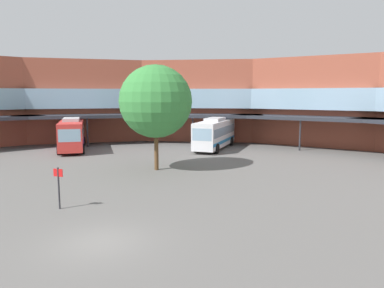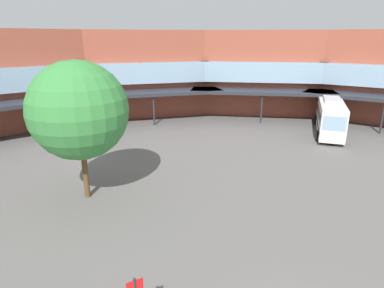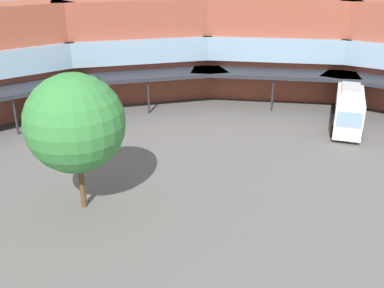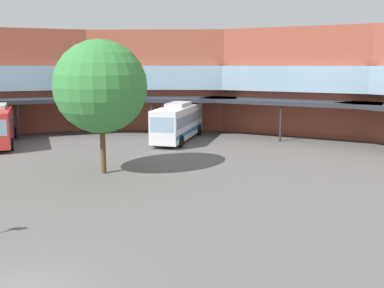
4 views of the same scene
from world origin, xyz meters
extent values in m
plane|color=#605E5B|center=(0.00, 0.00, 0.00)|extent=(126.00, 126.00, 0.00)
cube|color=#9E4C38|center=(0.00, 38.00, 5.51)|extent=(17.57, 6.00, 11.03)
cube|color=#8CADC6|center=(0.00, 37.40, 5.88)|extent=(15.81, 6.24, 2.57)
cube|color=#282B33|center=(0.00, 33.00, 3.68)|extent=(17.57, 4.00, 0.40)
cylinder|color=#2D2D33|center=(0.00, 31.40, 1.84)|extent=(0.20, 0.20, 3.68)
cube|color=#9E4C38|center=(-15.51, 34.69, 5.51)|extent=(18.49, 12.65, 11.03)
cube|color=#8CADC6|center=(-15.26, 34.15, 5.88)|extent=(16.98, 12.15, 2.57)
cube|color=#282B33|center=(-13.47, 30.13, 3.68)|extent=(17.67, 10.82, 0.40)
cylinder|color=#2D2D33|center=(-12.81, 28.67, 1.84)|extent=(0.20, 0.20, 3.68)
cube|color=#9E4C38|center=(-28.31, 25.35, 5.51)|extent=(16.19, 17.09, 11.03)
cube|color=#8CADC6|center=(-27.87, 24.95, 5.88)|extent=(15.20, 15.94, 2.57)
cube|color=#282B33|center=(-24.59, 22.01, 3.68)|extent=(14.70, 15.76, 0.40)
cylinder|color=#2D2D33|center=(-23.39, 20.95, 1.84)|extent=(0.20, 0.20, 3.68)
cube|color=red|center=(-22.75, 17.98, 1.86)|extent=(9.11, 8.76, 3.03)
cube|color=#8CADC6|center=(-22.75, 17.98, 2.23)|extent=(8.70, 8.38, 0.97)
cube|color=purple|center=(-22.75, 17.98, 1.02)|extent=(8.98, 8.64, 0.36)
cube|color=#8CADC6|center=(-19.10, 14.56, 2.23)|extent=(1.61, 1.71, 1.33)
cube|color=#B2B2B7|center=(-22.75, 17.98, 3.56)|extent=(3.87, 3.78, 0.36)
cylinder|color=black|center=(-19.38, 16.55, 0.55)|extent=(1.01, 0.97, 1.10)
cylinder|color=black|center=(-21.11, 14.71, 0.55)|extent=(1.01, 0.97, 1.10)
cylinder|color=black|center=(-24.40, 21.25, 0.55)|extent=(1.01, 0.97, 1.10)
cylinder|color=black|center=(-26.13, 19.41, 0.55)|extent=(1.01, 0.97, 1.10)
cube|color=white|center=(-9.04, 27.56, 1.84)|extent=(4.57, 10.43, 2.98)
cube|color=#8CADC6|center=(-9.04, 27.56, 2.20)|extent=(4.49, 9.85, 0.95)
cube|color=#267FBF|center=(-9.04, 27.56, 1.01)|extent=(4.55, 10.24, 0.36)
cube|color=#8CADC6|center=(-7.96, 22.65, 2.20)|extent=(2.13, 0.58, 1.31)
cube|color=#B2B2B7|center=(-9.04, 27.56, 3.51)|extent=(2.46, 3.93, 0.36)
cylinder|color=black|center=(-7.10, 24.45, 0.55)|extent=(0.53, 1.14, 1.10)
cylinder|color=black|center=(-9.50, 23.93, 0.55)|extent=(0.53, 1.14, 1.10)
cylinder|color=black|center=(-8.58, 31.19, 0.55)|extent=(0.53, 1.14, 1.10)
cylinder|color=black|center=(-10.98, 30.66, 0.55)|extent=(0.53, 1.14, 1.10)
cylinder|color=brown|center=(-7.42, 13.93, 2.08)|extent=(0.36, 0.36, 4.17)
sphere|color=#38843D|center=(-7.42, 13.93, 5.86)|extent=(6.15, 6.15, 6.15)
cylinder|color=#2D2D33|center=(-5.49, 2.25, 1.20)|extent=(0.10, 0.10, 2.40)
cube|color=red|center=(-5.49, 2.25, 2.10)|extent=(0.59, 0.17, 0.44)
camera|label=1|loc=(11.60, -11.16, 6.48)|focal=34.68mm
camera|label=2|loc=(-6.09, -7.08, 10.17)|focal=30.79mm
camera|label=3|loc=(-7.08, -11.72, 15.01)|focal=40.52mm
camera|label=4|loc=(10.72, -8.69, 7.28)|focal=40.08mm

